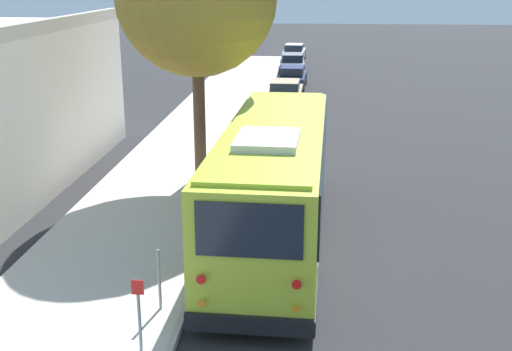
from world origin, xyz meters
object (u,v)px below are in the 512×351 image
at_px(shuttle_bus, 274,177).
at_px(parked_sedan_silver, 279,118).
at_px(parked_sedan_navy, 292,78).
at_px(fire_hydrant, 234,150).
at_px(parked_sedan_white, 294,52).
at_px(sign_post_near, 139,315).
at_px(parked_sedan_tan, 285,94).
at_px(parked_sedan_gray, 292,63).
at_px(sign_post_far, 159,279).

distance_m(shuttle_bus, parked_sedan_silver, 12.34).
relative_size(parked_sedan_navy, fire_hydrant, 5.54).
bearing_deg(parked_sedan_navy, shuttle_bus, -177.13).
relative_size(shuttle_bus, parked_sedan_white, 2.42).
xyz_separation_m(shuttle_bus, sign_post_near, (-5.58, 2.07, -0.87)).
distance_m(parked_sedan_navy, fire_hydrant, 17.21).
xyz_separation_m(parked_sedan_tan, sign_post_near, (-24.05, 1.55, 0.27)).
relative_size(parked_sedan_silver, parked_sedan_gray, 0.99).
height_order(parked_sedan_gray, parked_sedan_white, parked_sedan_gray).
xyz_separation_m(shuttle_bus, sign_post_far, (-4.04, 2.07, -0.95)).
relative_size(parked_sedan_gray, parked_sedan_white, 1.05).
bearing_deg(sign_post_far, fire_hydrant, -0.86).
xyz_separation_m(sign_post_far, fire_hydrant, (11.06, -0.17, -0.25)).
bearing_deg(parked_sedan_gray, shuttle_bus, 178.49).
bearing_deg(parked_sedan_navy, parked_sedan_tan, -179.75).
height_order(parked_sedan_silver, parked_sedan_tan, parked_sedan_tan).
bearing_deg(parked_sedan_white, fire_hydrant, -179.34).
height_order(shuttle_bus, sign_post_near, shuttle_bus).
relative_size(parked_sedan_tan, sign_post_far, 3.34).
relative_size(parked_sedan_white, sign_post_far, 3.26).
distance_m(shuttle_bus, parked_sedan_gray, 30.81).
bearing_deg(parked_sedan_tan, parked_sedan_navy, -0.36).
bearing_deg(fire_hydrant, parked_sedan_white, -2.35).
xyz_separation_m(parked_sedan_white, sign_post_near, (-43.25, 1.43, 0.29)).
bearing_deg(fire_hydrant, parked_sedan_gray, -3.22).
distance_m(parked_sedan_tan, parked_sedan_white, 19.20).
height_order(parked_sedan_navy, fire_hydrant, parked_sedan_navy).
bearing_deg(parked_sedan_white, parked_sedan_tan, -176.62).
bearing_deg(sign_post_far, parked_sedan_gray, -2.47).
bearing_deg(fire_hydrant, parked_sedan_navy, -5.21).
bearing_deg(parked_sedan_white, parked_sedan_gray, -176.35).
bearing_deg(parked_sedan_navy, sign_post_near, 178.73).
xyz_separation_m(parked_sedan_navy, sign_post_near, (-29.73, 1.73, 0.28)).
xyz_separation_m(parked_sedan_gray, sign_post_near, (-36.37, 1.50, 0.28)).
bearing_deg(parked_sedan_silver, parked_sedan_tan, -2.39).
relative_size(parked_sedan_silver, parked_sedan_white, 1.04).
distance_m(parked_sedan_white, sign_post_far, 41.73).
xyz_separation_m(parked_sedan_white, fire_hydrant, (-30.65, 1.26, -0.03)).
distance_m(parked_sedan_gray, sign_post_far, 34.86).
relative_size(shuttle_bus, sign_post_near, 7.32).
distance_m(parked_sedan_gray, fire_hydrant, 23.81).
bearing_deg(sign_post_near, parked_sedan_silver, -4.91).
height_order(parked_sedan_tan, parked_sedan_navy, parked_sedan_tan).
xyz_separation_m(parked_sedan_navy, fire_hydrant, (-17.14, 1.56, -0.05)).
distance_m(shuttle_bus, fire_hydrant, 7.37).
relative_size(parked_sedan_gray, sign_post_far, 3.43).
xyz_separation_m(shuttle_bus, fire_hydrant, (7.02, 1.90, -1.20)).
distance_m(parked_sedan_silver, parked_sedan_gray, 18.51).
bearing_deg(sign_post_far, shuttle_bus, -27.11).
distance_m(parked_sedan_silver, parked_sedan_tan, 6.20).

